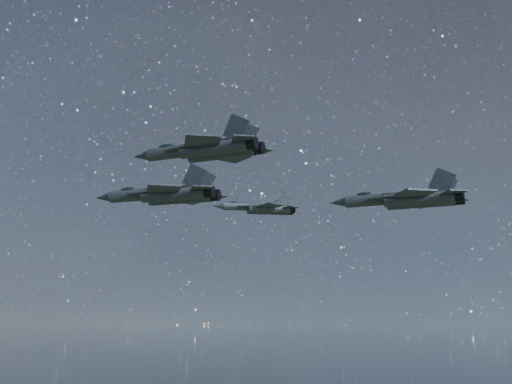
# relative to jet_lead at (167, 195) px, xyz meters

# --- Properties ---
(jet_lead) EXTENTS (20.41, 14.16, 5.13)m
(jet_lead) POSITION_rel_jet_lead_xyz_m (0.00, 0.00, 0.00)
(jet_lead) COLOR #2C3237
(jet_left) EXTENTS (16.30, 10.95, 4.12)m
(jet_left) POSITION_rel_jet_lead_xyz_m (9.66, 27.95, 3.07)
(jet_left) COLOR #2C3237
(jet_right) EXTENTS (17.47, 11.88, 4.39)m
(jet_right) POSITION_rel_jet_lead_xyz_m (9.92, -16.81, 1.31)
(jet_right) COLOR #2C3237
(jet_slot) EXTENTS (19.74, 13.51, 4.96)m
(jet_slot) POSITION_rel_jet_lead_xyz_m (33.98, 3.10, -1.10)
(jet_slot) COLOR #2C3237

